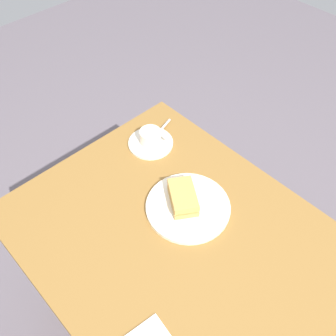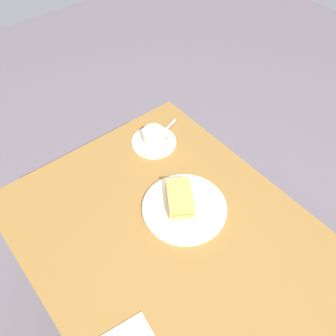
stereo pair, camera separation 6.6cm
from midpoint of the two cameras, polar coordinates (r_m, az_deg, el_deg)
dining_table at (r=1.23m, az=4.88°, el=-16.03°), size 1.18×0.78×0.73m
sandwich_plate at (r=1.20m, az=4.05°, el=-6.05°), size 0.27×0.27×0.01m
sandwich_front at (r=1.19m, az=3.35°, el=-4.58°), size 0.15×0.13×0.05m
coffee_saucer at (r=1.39m, az=-0.78°, el=3.85°), size 0.16×0.16×0.01m
coffee_cup at (r=1.37m, az=-0.73°, el=4.82°), size 0.09×0.08×0.05m
spoon at (r=1.43m, az=0.93°, el=5.78°), size 0.04×0.10×0.01m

